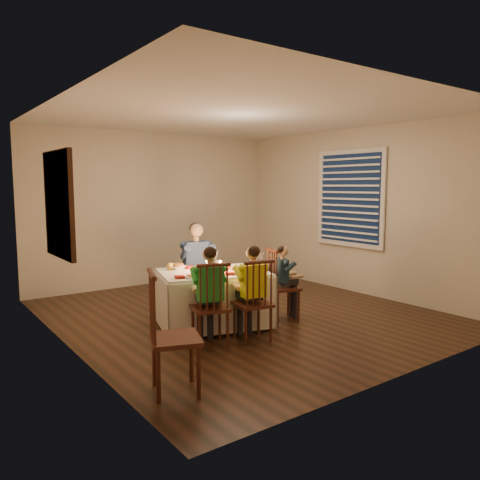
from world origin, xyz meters
TOP-DOWN VIEW (x-y plane):
  - ground at (0.00, 0.00)m, footprint 5.00×5.00m
  - wall_left at (-2.25, 0.00)m, footprint 0.02×5.00m
  - wall_right at (2.25, 0.00)m, footprint 0.02×5.00m
  - wall_back at (0.00, 2.50)m, footprint 4.50×0.02m
  - ceiling at (0.00, 0.00)m, footprint 5.00×5.00m
  - dining_table at (-0.59, -0.21)m, footprint 1.51×1.27m
  - chair_adult at (-0.41, 0.47)m, footprint 0.45×0.43m
  - chair_near_left at (-1.00, -0.79)m, footprint 0.46×0.45m
  - chair_near_right at (-0.53, -0.93)m, footprint 0.44×0.42m
  - chair_end at (0.29, -0.50)m, footprint 0.45×0.47m
  - chair_extra at (-1.85, -1.60)m, footprint 0.52×0.53m
  - adult at (-0.41, 0.47)m, footprint 0.51×0.48m
  - child_green at (-1.00, -0.79)m, footprint 0.43×0.41m
  - child_yellow at (-0.53, -0.93)m, footprint 0.40×0.38m
  - child_teal at (0.29, -0.50)m, footprint 0.33×0.35m
  - setting_adult at (-0.55, 0.06)m, footprint 0.32×0.32m
  - setting_green at (-0.95, -0.41)m, footprint 0.32×0.32m
  - setting_yellow at (-0.38, -0.56)m, footprint 0.32×0.32m
  - setting_teal at (-0.14, -0.36)m, footprint 0.32×0.32m
  - candle_left at (-0.64, -0.20)m, footprint 0.06×0.06m
  - candle_right at (-0.50, -0.24)m, footprint 0.06×0.06m
  - squash at (-0.96, 0.18)m, footprint 0.09×0.09m
  - orange_fruit at (-0.38, -0.23)m, footprint 0.08×0.08m
  - serving_bowl at (-0.87, 0.16)m, footprint 0.20×0.20m
  - wall_mirror at (-2.22, 0.30)m, footprint 0.06×0.95m
  - window_blinds at (2.21, 0.10)m, footprint 0.07×1.34m

SIDE VIEW (x-z plane):
  - ground at x=0.00m, z-range 0.00..0.00m
  - chair_adult at x=-0.41m, z-range -0.46..0.46m
  - chair_near_left at x=-1.00m, z-range -0.46..0.46m
  - chair_near_right at x=-0.53m, z-range -0.46..0.46m
  - chair_end at x=0.29m, z-range -0.46..0.46m
  - chair_extra at x=-1.85m, z-range -0.51..0.51m
  - adult at x=-0.41m, z-range -0.60..0.60m
  - child_green at x=-1.00m, z-range -0.53..0.53m
  - child_yellow at x=-0.53m, z-range -0.53..0.53m
  - child_teal at x=0.29m, z-range -0.47..0.47m
  - dining_table at x=-0.59m, z-range 0.16..0.80m
  - setting_adult at x=-0.55m, z-range 0.67..0.69m
  - setting_green at x=-0.95m, z-range 0.67..0.69m
  - setting_yellow at x=-0.38m, z-range 0.67..0.69m
  - setting_teal at x=-0.14m, z-range 0.67..0.69m
  - serving_bowl at x=-0.87m, z-range 0.67..0.72m
  - orange_fruit at x=-0.38m, z-range 0.67..0.75m
  - squash at x=-0.96m, z-range 0.67..0.76m
  - candle_left at x=-0.64m, z-range 0.67..0.77m
  - candle_right at x=-0.50m, z-range 0.67..0.77m
  - wall_left at x=-2.25m, z-range 0.00..2.60m
  - wall_right at x=2.25m, z-range 0.00..2.60m
  - wall_back at x=0.00m, z-range 0.00..2.60m
  - wall_mirror at x=-2.22m, z-range 0.92..2.08m
  - window_blinds at x=2.21m, z-range 0.73..2.27m
  - ceiling at x=0.00m, z-range 2.60..2.60m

